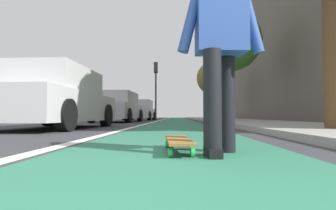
{
  "coord_description": "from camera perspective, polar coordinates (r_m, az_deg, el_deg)",
  "views": [
    {
      "loc": [
        -0.78,
        -0.03,
        0.31
      ],
      "look_at": [
        8.59,
        0.3,
        0.69
      ],
      "focal_mm": 28.61,
      "sensor_mm": 36.0,
      "label": 1
    }
  ],
  "objects": [
    {
      "name": "ground_plane",
      "position": [
        10.78,
        1.85,
        -3.99
      ],
      "size": [
        80.0,
        80.0,
        0.0
      ],
      "primitive_type": "plane",
      "color": "#38383D"
    },
    {
      "name": "bike_lane_paint",
      "position": [
        24.78,
        1.94,
        -3.05
      ],
      "size": [
        56.0,
        2.05,
        0.0
      ],
      "primitive_type": "cube",
      "color": "#2D7256",
      "rests_on": "ground"
    },
    {
      "name": "lane_stripe_white",
      "position": [
        20.81,
        -1.32,
        -3.18
      ],
      "size": [
        52.0,
        0.16,
        0.01
      ],
      "primitive_type": "cube",
      "color": "silver",
      "rests_on": "ground"
    },
    {
      "name": "sidewalk_curb",
      "position": [
        19.03,
        11.28,
        -3.07
      ],
      "size": [
        52.0,
        3.2,
        0.1
      ],
      "primitive_type": "cube",
      "color": "#9E9B93",
      "rests_on": "ground"
    },
    {
      "name": "building_facade",
      "position": [
        24.02,
        16.7,
        9.04
      ],
      "size": [
        40.0,
        1.2,
        10.02
      ],
      "primitive_type": "cube",
      "color": "#635B51",
      "rests_on": "ground"
    },
    {
      "name": "skateboard",
      "position": [
        2.33,
        2.2,
        -7.69
      ],
      "size": [
        0.85,
        0.26,
        0.11
      ],
      "color": "green",
      "rests_on": "ground"
    },
    {
      "name": "skater_person",
      "position": [
        2.29,
        11.11,
        13.58
      ],
      "size": [
        0.48,
        0.72,
        1.64
      ],
      "color": "black",
      "rests_on": "ground"
    },
    {
      "name": "parked_car_near",
      "position": [
        7.23,
        -22.94,
        1.07
      ],
      "size": [
        4.41,
        2.09,
        1.49
      ],
      "color": "silver",
      "rests_on": "ground"
    },
    {
      "name": "parked_car_mid",
      "position": [
        13.63,
        -10.67,
        -0.57
      ],
      "size": [
        4.52,
        2.09,
        1.49
      ],
      "color": "#B7B7BC",
      "rests_on": "ground"
    },
    {
      "name": "parked_car_far",
      "position": [
        20.11,
        -6.02,
        -1.19
      ],
      "size": [
        4.23,
        2.07,
        1.48
      ],
      "color": "#B7B7BC",
      "rests_on": "ground"
    },
    {
      "name": "traffic_light",
      "position": [
        20.05,
        -2.62,
        5.32
      ],
      "size": [
        0.33,
        0.28,
        4.32
      ],
      "color": "#2D2D2D",
      "rests_on": "ground"
    },
    {
      "name": "street_tree_mid",
      "position": [
        13.9,
        13.32,
        13.03
      ],
      "size": [
        2.97,
        2.97,
        5.49
      ],
      "color": "brown",
      "rests_on": "ground"
    },
    {
      "name": "street_tree_far",
      "position": [
        20.09,
        9.64,
        5.62
      ],
      "size": [
        2.47,
        2.47,
        4.34
      ],
      "color": "brown",
      "rests_on": "ground"
    }
  ]
}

